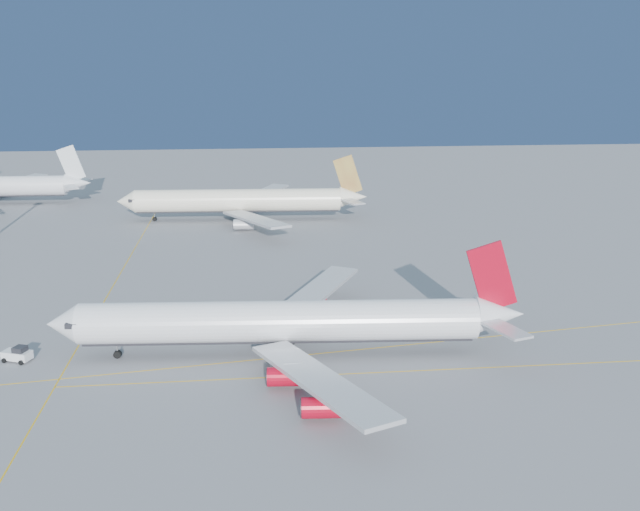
{
  "coord_description": "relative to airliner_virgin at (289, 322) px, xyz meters",
  "views": [
    {
      "loc": [
        -15.35,
        -99.95,
        39.54
      ],
      "look_at": [
        -2.43,
        20.56,
        7.0
      ],
      "focal_mm": 40.0,
      "sensor_mm": 36.0,
      "label": 1
    }
  ],
  "objects": [
    {
      "name": "taxiway_lines",
      "position": [
        -5.07,
        13.26,
        -4.93
      ],
      "size": [
        118.86,
        140.0,
        0.02
      ],
      "color": "#DFA70C",
      "rests_on": "ground"
    },
    {
      "name": "airliner_virgin",
      "position": [
        0.0,
        0.0,
        0.0
      ],
      "size": [
        66.48,
        59.59,
        16.4
      ],
      "rotation": [
        0.0,
        0.0,
        -0.07
      ],
      "color": "white",
      "rests_on": "ground"
    },
    {
      "name": "ground",
      "position": [
        9.64,
        6.91,
        -4.94
      ],
      "size": [
        500.0,
        500.0,
        0.0
      ],
      "primitive_type": "plane",
      "color": "slate",
      "rests_on": "ground"
    },
    {
      "name": "pushback_tug",
      "position": [
        -37.42,
        1.96,
        -3.93
      ],
      "size": [
        4.3,
        3.43,
        2.17
      ],
      "rotation": [
        0.0,
        0.0,
        -0.37
      ],
      "color": "white",
      "rests_on": "ground"
    },
    {
      "name": "airliner_etihad",
      "position": [
        -6.02,
        91.33,
        0.24
      ],
      "size": [
        65.23,
        60.23,
        17.03
      ],
      "rotation": [
        0.0,
        0.0,
        -0.05
      ],
      "color": "white",
      "rests_on": "ground"
    }
  ]
}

